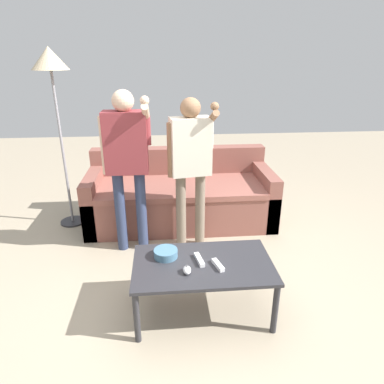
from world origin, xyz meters
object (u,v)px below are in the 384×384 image
(game_remote_wand_far, at_px, (218,265))
(coffee_table, at_px, (203,269))
(game_remote_nunchuk, at_px, (187,270))
(floor_lamp, at_px, (51,71))
(game_remote_wand_near, at_px, (199,260))
(player_center, at_px, (191,158))
(snack_bowl, at_px, (166,253))
(player_left, at_px, (127,155))
(couch, at_px, (180,196))

(game_remote_wand_far, bearing_deg, coffee_table, 150.84)
(game_remote_nunchuk, relative_size, floor_lamp, 0.05)
(game_remote_wand_near, bearing_deg, floor_lamp, 129.81)
(player_center, relative_size, game_remote_wand_far, 9.92)
(snack_bowl, xyz_separation_m, player_left, (-0.33, 0.87, 0.53))
(coffee_table, bearing_deg, snack_bowl, 158.14)
(game_remote_wand_near, relative_size, game_remote_wand_far, 1.12)
(coffee_table, distance_m, player_center, 1.12)
(floor_lamp, bearing_deg, game_remote_nunchuk, -54.60)
(floor_lamp, bearing_deg, couch, -0.63)
(floor_lamp, relative_size, player_center, 1.28)
(coffee_table, relative_size, game_remote_nunchuk, 11.56)
(coffee_table, height_order, floor_lamp, floor_lamp)
(player_left, xyz_separation_m, game_remote_wand_far, (0.70, -1.03, -0.54))
(snack_bowl, relative_size, floor_lamp, 0.09)
(game_remote_nunchuk, distance_m, player_center, 1.19)
(game_remote_nunchuk, bearing_deg, game_remote_wand_near, 53.13)
(snack_bowl, height_order, game_remote_wand_far, snack_bowl)
(game_remote_wand_far, bearing_deg, game_remote_wand_near, 147.63)
(coffee_table, relative_size, game_remote_wand_far, 6.77)
(game_remote_nunchuk, xyz_separation_m, game_remote_wand_far, (0.23, 0.05, -0.01))
(snack_bowl, distance_m, game_remote_wand_far, 0.40)
(player_left, relative_size, game_remote_wand_near, 9.26)
(floor_lamp, bearing_deg, snack_bowl, -54.31)
(player_center, distance_m, game_remote_wand_far, 1.15)
(game_remote_nunchuk, height_order, floor_lamp, floor_lamp)
(floor_lamp, xyz_separation_m, game_remote_wand_far, (1.45, -1.67, -1.24))
(game_remote_nunchuk, height_order, game_remote_wand_near, game_remote_nunchuk)
(floor_lamp, height_order, player_left, floor_lamp)
(couch, xyz_separation_m, floor_lamp, (-1.27, 0.01, 1.39))
(game_remote_wand_far, bearing_deg, game_remote_nunchuk, -166.61)
(coffee_table, height_order, game_remote_wand_far, game_remote_wand_far)
(coffee_table, xyz_separation_m, game_remote_nunchuk, (-0.12, -0.11, 0.07))
(coffee_table, xyz_separation_m, floor_lamp, (-1.35, 1.61, 1.30))
(game_remote_nunchuk, bearing_deg, floor_lamp, 125.40)
(player_center, height_order, game_remote_wand_far, player_center)
(game_remote_wand_far, bearing_deg, player_left, 124.07)
(game_remote_wand_near, distance_m, game_remote_wand_far, 0.15)
(couch, relative_size, floor_lamp, 1.09)
(player_left, distance_m, game_remote_wand_far, 1.36)
(player_center, bearing_deg, game_remote_wand_far, -83.89)
(coffee_table, height_order, snack_bowl, snack_bowl)
(coffee_table, distance_m, game_remote_wand_far, 0.13)
(game_remote_wand_near, bearing_deg, player_left, 121.00)
(game_remote_wand_far, bearing_deg, couch, 96.11)
(floor_lamp, distance_m, player_left, 1.21)
(couch, xyz_separation_m, player_left, (-0.52, -0.62, 0.70))
(snack_bowl, relative_size, game_remote_wand_near, 1.06)
(couch, distance_m, player_center, 0.91)
(snack_bowl, bearing_deg, coffee_table, -21.86)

